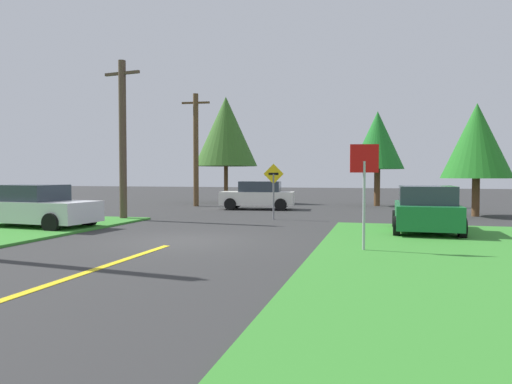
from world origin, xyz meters
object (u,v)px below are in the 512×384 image
at_px(car_approaching_junction, 258,195).
at_px(stop_sign, 364,177).
at_px(utility_pole_mid, 123,138).
at_px(pine_tree_center, 377,141).
at_px(parked_car_near_building, 35,207).
at_px(direction_sign, 274,185).
at_px(utility_pole_far, 196,149).
at_px(car_on_crossroad, 426,210).
at_px(oak_tree_left, 477,141).
at_px(oak_tree_right, 226,132).

bearing_deg(car_approaching_junction, stop_sign, 107.97).
bearing_deg(utility_pole_mid, pine_tree_center, 48.94).
relative_size(stop_sign, parked_car_near_building, 0.60).
distance_m(parked_car_near_building, utility_pole_mid, 4.91).
height_order(parked_car_near_building, utility_pole_mid, utility_pole_mid).
bearing_deg(direction_sign, parked_car_near_building, -144.52).
relative_size(utility_pole_far, direction_sign, 2.86).
bearing_deg(utility_pole_far, car_on_crossroad, -40.71).
xyz_separation_m(car_approaching_junction, pine_tree_center, (6.63, 4.84, 3.38)).
height_order(oak_tree_left, pine_tree_center, pine_tree_center).
distance_m(car_on_crossroad, utility_pole_far, 17.13).
distance_m(utility_pole_mid, utility_pole_far, 9.24).
height_order(stop_sign, parked_car_near_building, stop_sign).
distance_m(stop_sign, utility_pole_far, 19.08).
distance_m(car_on_crossroad, utility_pole_mid, 12.93).
bearing_deg(pine_tree_center, direction_sign, -112.58).
bearing_deg(car_on_crossroad, parked_car_near_building, 99.18).
bearing_deg(car_approaching_junction, oak_tree_right, -62.85).
relative_size(car_on_crossroad, oak_tree_right, 0.51).
relative_size(car_approaching_junction, utility_pole_far, 0.61).
relative_size(utility_pole_far, pine_tree_center, 1.18).
bearing_deg(utility_pole_mid, parked_car_near_building, -110.70).
height_order(direction_sign, pine_tree_center, pine_tree_center).
xyz_separation_m(parked_car_near_building, pine_tree_center, (12.26, 16.21, 3.38)).
bearing_deg(oak_tree_right, direction_sign, -62.19).
relative_size(car_on_crossroad, oak_tree_left, 0.72).
bearing_deg(oak_tree_left, pine_tree_center, 124.99).
bearing_deg(parked_car_near_building, pine_tree_center, 57.59).
height_order(direction_sign, oak_tree_right, oak_tree_right).
distance_m(stop_sign, utility_pole_mid, 12.45).
height_order(utility_pole_mid, oak_tree_right, oak_tree_right).
distance_m(stop_sign, car_approaching_junction, 15.36).
height_order(stop_sign, car_approaching_junction, stop_sign).
bearing_deg(parked_car_near_building, car_approaching_junction, 68.34).
relative_size(utility_pole_mid, utility_pole_far, 0.98).
bearing_deg(direction_sign, stop_sign, -62.80).
height_order(utility_pole_mid, oak_tree_left, utility_pole_mid).
relative_size(utility_pole_mid, pine_tree_center, 1.16).
bearing_deg(pine_tree_center, parked_car_near_building, -127.10).
distance_m(parked_car_near_building, oak_tree_left, 19.62).
height_order(car_approaching_junction, direction_sign, direction_sign).
xyz_separation_m(utility_pole_mid, utility_pole_far, (-0.31, 9.24, 0.05)).
relative_size(parked_car_near_building, direction_sign, 1.86).
relative_size(car_approaching_junction, oak_tree_left, 0.81).
relative_size(stop_sign, utility_pole_mid, 0.39).
relative_size(car_approaching_junction, pine_tree_center, 0.72).
height_order(stop_sign, pine_tree_center, pine_tree_center).
xyz_separation_m(direction_sign, oak_tree_left, (9.03, 4.03, 2.06)).
distance_m(parked_car_near_building, car_approaching_junction, 12.68).
xyz_separation_m(car_on_crossroad, oak_tree_left, (2.94, 7.62, 2.80)).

